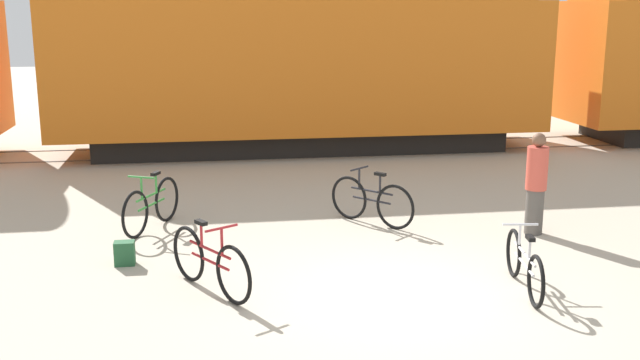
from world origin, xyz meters
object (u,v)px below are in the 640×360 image
Objects in this scene: bicycle_green at (152,205)px; bicycle_silver at (524,265)px; freight_train at (300,42)px; bicycle_black at (371,201)px; backpack at (125,253)px; bicycle_maroon at (210,262)px; person_in_red at (536,184)px.

bicycle_silver is at bearing -35.91° from bicycle_green.
bicycle_black is at bearing -87.51° from freight_train.
bicycle_silver is 5.04× the size of backpack.
bicycle_maroon is at bearing -72.84° from bicycle_green.
bicycle_black reaches higher than bicycle_silver.
bicycle_green reaches higher than bicycle_black.
bicycle_green is 1.22× the size of bicycle_black.
person_in_red is at bearing -70.75° from freight_train.
bicycle_maroon is 0.96× the size of person_in_red.
bicycle_black reaches higher than backpack.
freight_train reaches higher than bicycle_black.
backpack is at bearing 96.26° from person_in_red.
freight_train reaches higher than bicycle_green.
freight_train is 8.54m from person_in_red.
backpack is (-5.13, 1.80, -0.18)m from bicycle_silver.
person_in_red is (6.05, -1.17, 0.42)m from bicycle_green.
backpack is at bearing -159.12° from bicycle_black.
bicycle_green is 3.07m from bicycle_maroon.
freight_train is 113.42× the size of backpack.
bicycle_silver is (3.94, -0.58, -0.04)m from bicycle_maroon.
freight_train is at bearing 66.95° from backpack.
bicycle_green reaches higher than bicycle_maroon.
bicycle_black is (3.60, -0.23, -0.01)m from bicycle_green.
bicycle_black is 4.16m from backpack.
bicycle_maroon is 1.18× the size of bicycle_black.
bicycle_maroon is (0.91, -2.94, -0.01)m from bicycle_green.
bicycle_green reaches higher than bicycle_silver.
bicycle_green is at bearing 80.87° from backpack.
person_in_red reaches higher than bicycle_maroon.
freight_train is 29.14× the size of bicycle_black.
backpack is (-3.88, -1.48, -0.22)m from bicycle_black.
bicycle_green is at bearing 107.16° from bicycle_maroon.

